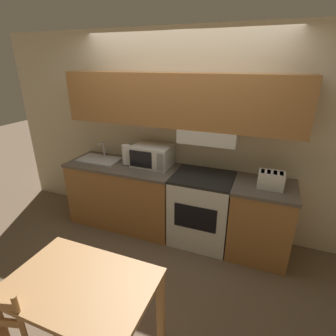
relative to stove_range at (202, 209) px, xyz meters
name	(u,v)px	position (x,y,z in m)	size (l,w,h in m)	color
ground_plane	(179,220)	(-0.40, 0.31, -0.45)	(16.00, 16.00, 0.00)	brown
wall_back	(180,121)	(-0.39, 0.25, 1.04)	(5.28, 0.38, 2.55)	beige
lower_counter_main	(124,194)	(-1.11, 0.00, 0.00)	(1.49, 0.64, 0.90)	#A36B38
lower_counter_right_stub	(260,220)	(0.70, 0.00, 0.00)	(0.68, 0.64, 0.90)	#A36B38
stove_range	(202,209)	(0.00, 0.00, 0.00)	(0.72, 0.62, 0.90)	silver
microwave	(152,156)	(-0.71, 0.10, 0.58)	(0.49, 0.37, 0.27)	silver
toaster	(271,180)	(0.75, -0.03, 0.54)	(0.28, 0.18, 0.18)	silver
sink_basin	(99,159)	(-1.47, 0.00, 0.46)	(0.56, 0.34, 0.23)	#B7BABF
paper_towel_roll	(127,155)	(-1.04, 0.01, 0.58)	(0.13, 0.13, 0.27)	black
dining_table	(82,294)	(-0.44, -1.74, 0.17)	(1.04, 0.70, 0.73)	#B27F4C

